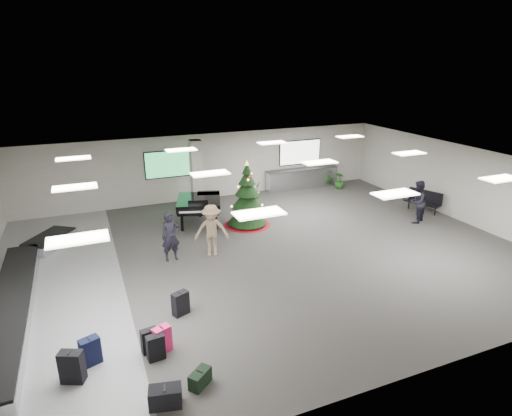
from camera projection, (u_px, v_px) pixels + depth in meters
name	position (u px, v px, depth m)	size (l,w,h in m)	color
ground	(267.00, 253.00, 15.36)	(18.00, 18.00, 0.00)	#32302D
room_envelope	(250.00, 187.00, 15.03)	(18.02, 14.02, 3.21)	beige
baggage_carousel	(21.00, 292.00, 12.38)	(2.28, 9.71, 0.43)	silver
service_counter	(302.00, 178.00, 22.78)	(4.05, 0.65, 1.08)	silver
suitcase_0	(156.00, 347.00, 9.84)	(0.42, 0.27, 0.64)	black
suitcase_1	(150.00, 341.00, 10.09)	(0.42, 0.27, 0.63)	black
pink_suitcase	(162.00, 339.00, 10.10)	(0.48, 0.38, 0.68)	#E91E63
suitcase_3	(181.00, 303.00, 11.57)	(0.50, 0.40, 0.69)	black
navy_suitcase	(90.00, 351.00, 9.68)	(0.49, 0.38, 0.69)	black
suitcase_5	(72.00, 367.00, 9.14)	(0.56, 0.45, 0.76)	black
green_duffel	(200.00, 378.00, 9.08)	(0.58, 0.54, 0.37)	black
black_duffel	(165.00, 397.00, 8.54)	(0.71, 0.49, 0.45)	black
christmas_tree	(247.00, 203.00, 17.63)	(1.93, 1.93, 2.75)	#68090C
grand_piano	(199.00, 203.00, 17.74)	(2.28, 2.63, 1.28)	black
bench	(424.00, 200.00, 19.27)	(1.07, 1.64, 0.99)	black
traveler_a	(171.00, 236.00, 14.54)	(0.64, 0.42, 1.74)	black
traveler_b	(212.00, 230.00, 14.88)	(1.21, 0.70, 1.87)	#95785C
traveler_bench	(417.00, 202.00, 17.92)	(0.88, 0.69, 1.82)	black
potted_plant_left	(256.00, 190.00, 21.19)	(0.47, 0.38, 0.85)	#184716
potted_plant_right	(339.00, 181.00, 22.78)	(0.49, 0.49, 0.88)	#184716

